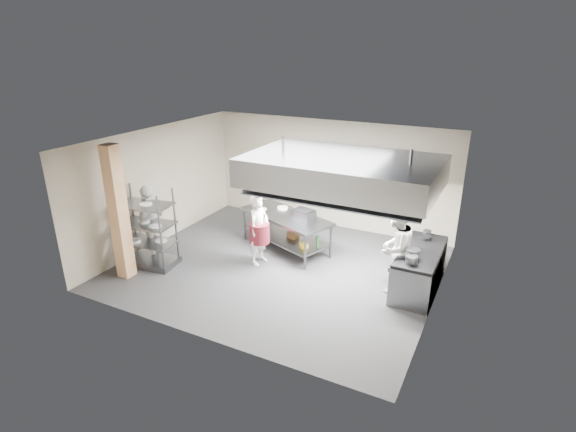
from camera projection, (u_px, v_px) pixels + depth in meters
The scene contains 23 objects.
floor at pixel (280, 267), 10.53m from camera, with size 7.00×7.00×0.00m, color #2A2A2C.
ceiling at pixel (279, 140), 9.44m from camera, with size 7.00×7.00×0.00m, color silver.
wall_back at pixel (330, 174), 12.48m from camera, with size 7.00×7.00×0.00m, color #9E927D.
wall_left at pixel (158, 186), 11.46m from camera, with size 6.00×6.00×0.00m, color #9E927D.
wall_right at pixel (442, 236), 8.51m from camera, with size 6.00×6.00×0.00m, color #9E927D.
column at pixel (118, 213), 9.63m from camera, with size 0.30×0.30×3.00m, color tan.
exhaust_hood at pixel (342, 171), 9.44m from camera, with size 4.00×2.50×0.60m, color gray.
hood_strip_a at pixel (303, 180), 9.94m from camera, with size 1.60×0.12×0.04m, color white.
hood_strip_b at pixel (383, 191), 9.18m from camera, with size 1.60×0.12×0.04m, color white.
wall_shelf at pixel (392, 184), 11.59m from camera, with size 1.50×0.28×0.04m, color gray.
island at pixel (286, 232), 11.34m from camera, with size 2.46×1.02×0.91m, color slate, non-canonical shape.
island_worktop at pixel (286, 216), 11.19m from camera, with size 2.46×1.02×0.06m, color gray.
island_undershelf at pixel (286, 237), 11.40m from camera, with size 2.26×0.92×0.04m, color slate.
pass_rack at pixel (147, 228), 10.34m from camera, with size 1.24×0.72×1.86m, color slate, non-canonical shape.
cooking_range at pixel (419, 270), 9.49m from camera, with size 0.80×2.00×0.84m, color gray.
range_top at pixel (421, 251), 9.33m from camera, with size 0.78×1.96×0.06m, color black.
chef_head at pixel (259, 230), 10.46m from camera, with size 0.61×0.40×1.68m, color silver.
chef_line at pixel (395, 248), 9.27m from camera, with size 0.92×0.72×1.90m, color white.
chef_plating at pixel (151, 222), 10.71m from camera, with size 1.08×0.45×1.84m, color silver.
griddle at pixel (303, 215), 10.82m from camera, with size 0.50×0.39×0.25m, color slate.
wicker_basket at pixel (293, 235), 11.31m from camera, with size 0.29×0.20×0.13m, color #96643C.
stockpot at pixel (412, 254), 8.93m from camera, with size 0.29×0.29×0.20m, color slate.
plate_stack at pixel (148, 241), 10.46m from camera, with size 0.28×0.28×0.05m, color white.
Camera 1 is at (4.43, -8.27, 4.93)m, focal length 28.00 mm.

